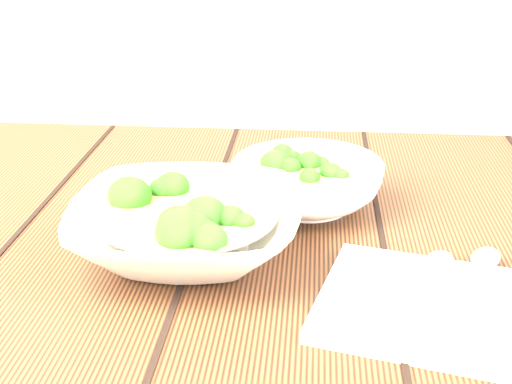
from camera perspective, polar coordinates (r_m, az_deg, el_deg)
The scene contains 7 objects.
table at distance 0.83m, azimuth -3.10°, elevation -11.47°, with size 1.20×0.80×0.75m.
soup_bowl_front at distance 0.74m, azimuth -5.58°, elevation -2.64°, with size 0.24×0.24×0.07m.
soup_bowl_back at distance 0.85m, azimuth 4.13°, elevation 0.75°, with size 0.21×0.21×0.06m.
trivet at distance 0.85m, azimuth 0.21°, elevation -0.39°, with size 0.10×0.10×0.03m, color black.
napkin at distance 0.66m, azimuth 14.38°, elevation -8.97°, with size 0.21×0.17×0.01m, color beige.
spoon_left at distance 0.69m, azimuth 13.96°, elevation -6.66°, with size 0.07×0.17×0.01m.
spoon_right at distance 0.71m, azimuth 17.32°, elevation -6.16°, with size 0.09×0.16×0.01m.
Camera 1 is at (0.10, -0.68, 1.10)m, focal length 50.00 mm.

